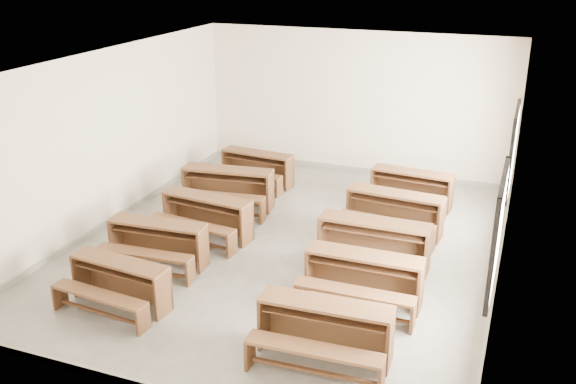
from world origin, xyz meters
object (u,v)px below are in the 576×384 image
at_px(desk_set_8, 394,210).
at_px(desk_set_9, 411,186).
at_px(desk_set_4, 256,166).
at_px(desk_set_5, 324,327).
at_px(desk_set_7, 373,241).
at_px(desk_set_3, 227,186).
at_px(desk_set_0, 119,280).
at_px(desk_set_6, 363,275).
at_px(desk_set_2, 206,214).
at_px(desk_set_1, 157,240).

xyz_separation_m(desk_set_8, desk_set_9, (0.04, 1.41, -0.03)).
bearing_deg(desk_set_4, desk_set_9, 4.13).
bearing_deg(desk_set_5, desk_set_7, 88.01).
xyz_separation_m(desk_set_3, desk_set_7, (3.30, -1.44, -0.00)).
bearing_deg(desk_set_0, desk_set_4, 97.26).
bearing_deg(desk_set_4, desk_set_6, -44.19).
bearing_deg(desk_set_3, desk_set_7, -30.46).
bearing_deg(desk_set_8, desk_set_5, -85.10).
bearing_deg(desk_set_8, desk_set_2, -151.92).
distance_m(desk_set_4, desk_set_8, 3.65).
distance_m(desk_set_3, desk_set_4, 1.46).
distance_m(desk_set_8, desk_set_9, 1.41).
bearing_deg(desk_set_3, desk_set_8, -7.24).
bearing_deg(desk_set_8, desk_set_3, -175.33).
xyz_separation_m(desk_set_0, desk_set_6, (3.26, 1.32, 0.04)).
relative_size(desk_set_2, desk_set_4, 1.05).
distance_m(desk_set_3, desk_set_9, 3.65).
height_order(desk_set_1, desk_set_9, desk_set_1).
distance_m(desk_set_6, desk_set_8, 2.55).
bearing_deg(desk_set_6, desk_set_0, -158.28).
height_order(desk_set_5, desk_set_7, desk_set_7).
height_order(desk_set_2, desk_set_7, desk_set_7).
bearing_deg(desk_set_5, desk_set_6, 83.26).
bearing_deg(desk_set_0, desk_set_1, 102.95).
bearing_deg(desk_set_6, desk_set_4, 130.14).
relative_size(desk_set_3, desk_set_6, 1.11).
xyz_separation_m(desk_set_2, desk_set_6, (3.19, -1.23, 0.01)).
height_order(desk_set_1, desk_set_6, desk_set_6).
xyz_separation_m(desk_set_4, desk_set_5, (3.32, -5.49, 0.02)).
relative_size(desk_set_5, desk_set_6, 1.02).
bearing_deg(desk_set_0, desk_set_6, 27.48).
xyz_separation_m(desk_set_3, desk_set_6, (3.43, -2.57, -0.03)).
bearing_deg(desk_set_0, desk_set_2, 93.89).
distance_m(desk_set_6, desk_set_9, 3.95).
bearing_deg(desk_set_3, desk_set_0, -94.37).
xyz_separation_m(desk_set_2, desk_set_3, (-0.24, 1.34, 0.03)).
xyz_separation_m(desk_set_0, desk_set_8, (3.16, 3.87, 0.05)).
distance_m(desk_set_0, desk_set_5, 3.15).
bearing_deg(desk_set_3, desk_set_9, 15.47).
distance_m(desk_set_1, desk_set_7, 3.49).
bearing_deg(desk_set_1, desk_set_3, 86.02).
relative_size(desk_set_2, desk_set_7, 0.98).
distance_m(desk_set_0, desk_set_9, 6.17).
distance_m(desk_set_3, desk_set_7, 3.60).
height_order(desk_set_3, desk_set_6, desk_set_3).
relative_size(desk_set_0, desk_set_4, 0.96).
height_order(desk_set_6, desk_set_9, desk_set_6).
xyz_separation_m(desk_set_7, desk_set_8, (0.03, 1.42, -0.02)).
distance_m(desk_set_1, desk_set_2, 1.26).
bearing_deg(desk_set_1, desk_set_8, 33.56).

